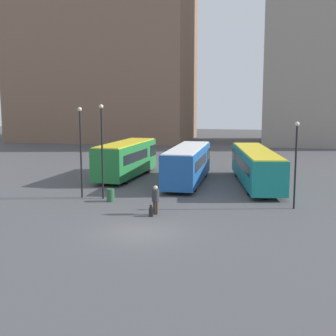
% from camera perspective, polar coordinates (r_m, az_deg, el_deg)
% --- Properties ---
extents(ground_plane, '(160.00, 160.00, 0.00)m').
position_cam_1_polar(ground_plane, '(24.29, -3.46, -7.88)').
color(ground_plane, '#4C4C4F').
extents(building_block_left, '(27.75, 16.90, 38.55)m').
position_cam_1_polar(building_block_left, '(78.94, -7.80, 17.56)').
color(building_block_left, '#7F604C').
rests_on(building_block_left, ground_plane).
extents(building_block_right, '(19.71, 15.32, 30.32)m').
position_cam_1_polar(building_block_right, '(74.66, 19.53, 14.48)').
color(building_block_right, gray).
rests_on(building_block_right, ground_plane).
extents(bus_0, '(3.10, 9.65, 3.06)m').
position_cam_1_polar(bus_0, '(40.61, -5.11, 1.17)').
color(bus_0, '#237A38').
rests_on(bus_0, ground_plane).
extents(bus_1, '(2.53, 10.53, 2.94)m').
position_cam_1_polar(bus_1, '(37.76, 2.41, 0.55)').
color(bus_1, '#1E56A3').
rests_on(bus_1, ground_plane).
extents(bus_2, '(4.60, 12.73, 2.80)m').
position_cam_1_polar(bus_2, '(37.59, 10.66, 0.28)').
color(bus_2, '#19847F').
rests_on(bus_2, ground_plane).
extents(traveler, '(0.52, 0.52, 1.74)m').
position_cam_1_polar(traveler, '(27.72, -1.53, -3.58)').
color(traveler, '#4C3828').
rests_on(traveler, ground_plane).
extents(suitcase, '(0.30, 0.42, 0.71)m').
position_cam_1_polar(suitcase, '(27.47, -2.10, -5.38)').
color(suitcase, black).
rests_on(suitcase, ground_plane).
extents(lamp_post_0, '(0.28, 0.28, 5.43)m').
position_cam_1_polar(lamp_post_0, '(29.82, 15.32, 1.22)').
color(lamp_post_0, black).
rests_on(lamp_post_0, ground_plane).
extents(lamp_post_1, '(0.28, 0.28, 6.43)m').
position_cam_1_polar(lamp_post_1, '(31.93, -8.05, 2.85)').
color(lamp_post_1, black).
rests_on(lamp_post_1, ground_plane).
extents(lamp_post_2, '(0.28, 0.28, 6.24)m').
position_cam_1_polar(lamp_post_2, '(32.51, -10.59, 2.71)').
color(lamp_post_2, black).
rests_on(lamp_post_2, ground_plane).
extents(trash_bin, '(0.52, 0.52, 0.85)m').
position_cam_1_polar(trash_bin, '(31.48, -7.02, -3.31)').
color(trash_bin, '#285633').
rests_on(trash_bin, ground_plane).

